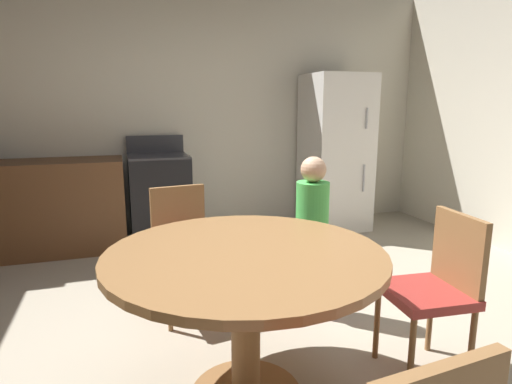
{
  "coord_description": "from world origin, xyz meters",
  "views": [
    {
      "loc": [
        -0.72,
        -2.02,
        1.42
      ],
      "look_at": [
        0.14,
        0.67,
        0.84
      ],
      "focal_mm": 29.99,
      "sensor_mm": 36.0,
      "label": 1
    }
  ],
  "objects": [
    {
      "name": "dining_table",
      "position": [
        -0.2,
        -0.23,
        0.61
      ],
      "size": [
        1.3,
        1.3,
        0.76
      ],
      "color": "olive",
      "rests_on": "ground"
    },
    {
      "name": "ground_plane",
      "position": [
        0.0,
        0.0,
        0.0
      ],
      "size": [
        14.0,
        14.0,
        0.0
      ],
      "primitive_type": "plane",
      "color": "#A89E89"
    },
    {
      "name": "oven_range",
      "position": [
        -0.35,
        2.42,
        0.47
      ],
      "size": [
        0.6,
        0.6,
        1.1
      ],
      "color": "black",
      "rests_on": "ground"
    },
    {
      "name": "refrigerator",
      "position": [
        1.65,
        2.37,
        0.88
      ],
      "size": [
        0.68,
        0.68,
        1.76
      ],
      "color": "white",
      "rests_on": "ground"
    },
    {
      "name": "chair_north",
      "position": [
        -0.34,
        0.79,
        0.5
      ],
      "size": [
        0.45,
        0.45,
        0.87
      ],
      "rotation": [
        0.0,
        0.0,
        4.85
      ],
      "color": "olive",
      "rests_on": "ground"
    },
    {
      "name": "wall_back",
      "position": [
        0.0,
        2.82,
        1.35
      ],
      "size": [
        6.05,
        0.12,
        2.7
      ],
      "primitive_type": "cube",
      "color": "silver",
      "rests_on": "ground"
    },
    {
      "name": "kitchen_counter",
      "position": [
        -1.71,
        2.42,
        0.45
      ],
      "size": [
        2.03,
        0.6,
        0.9
      ],
      "primitive_type": "cube",
      "color": "brown",
      "rests_on": "ground"
    },
    {
      "name": "person_child",
      "position": [
        0.48,
        0.5,
        0.58
      ],
      "size": [
        0.31,
        0.31,
        1.09
      ],
      "rotation": [
        0.0,
        0.0,
        3.96
      ],
      "color": "#8C337A",
      "rests_on": "ground"
    },
    {
      "name": "chair_east",
      "position": [
        0.82,
        -0.31,
        0.5
      ],
      "size": [
        0.43,
        0.43,
        0.87
      ],
      "rotation": [
        0.0,
        0.0,
        3.06
      ],
      "color": "olive",
      "rests_on": "ground"
    }
  ]
}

